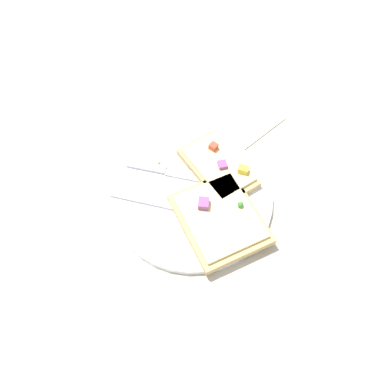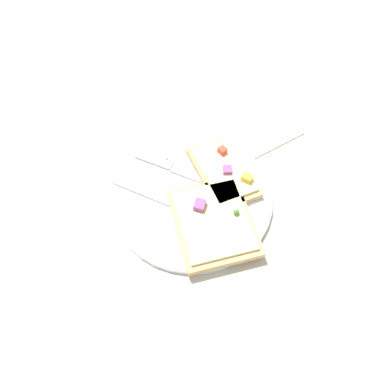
{
  "view_description": "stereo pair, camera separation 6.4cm",
  "coord_description": "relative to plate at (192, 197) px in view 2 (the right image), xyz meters",
  "views": [
    {
      "loc": [
        0.23,
        0.25,
        0.56
      ],
      "look_at": [
        0.0,
        0.0,
        0.02
      ],
      "focal_mm": 35.0,
      "sensor_mm": 36.0,
      "label": 1
    },
    {
      "loc": [
        0.18,
        0.29,
        0.56
      ],
      "look_at": [
        0.0,
        0.0,
        0.02
      ],
      "focal_mm": 35.0,
      "sensor_mm": 36.0,
      "label": 2
    }
  ],
  "objects": [
    {
      "name": "pizza_slice_corner",
      "position": [
        -0.07,
        -0.01,
        0.02
      ],
      "size": [
        0.1,
        0.15,
        0.03
      ],
      "rotation": [
        0.0,
        0.0,
        4.57
      ],
      "color": "tan",
      "rests_on": "plate"
    },
    {
      "name": "pizza_slice_main",
      "position": [
        -0.0,
        0.07,
        0.02
      ],
      "size": [
        0.16,
        0.18,
        0.03
      ],
      "rotation": [
        0.0,
        0.0,
        4.42
      ],
      "color": "tan",
      "rests_on": "plate"
    },
    {
      "name": "napkin",
      "position": [
        -0.2,
        -0.06,
        -0.0
      ],
      "size": [
        0.14,
        0.08,
        0.01
      ],
      "color": "beige",
      "rests_on": "ground"
    },
    {
      "name": "ground_plane",
      "position": [
        0.0,
        0.0,
        -0.01
      ],
      "size": [
        4.0,
        4.0,
        0.0
      ],
      "primitive_type": "plane",
      "color": "#BCB29E"
    },
    {
      "name": "plate",
      "position": [
        0.0,
        0.0,
        0.0
      ],
      "size": [
        0.28,
        0.28,
        0.01
      ],
      "color": "white",
      "rests_on": "ground"
    },
    {
      "name": "crumb_scatter",
      "position": [
        -0.0,
        -0.0,
        0.01
      ],
      "size": [
        0.03,
        0.14,
        0.01
      ],
      "color": "tan",
      "rests_on": "plate"
    },
    {
      "name": "knife",
      "position": [
        -0.0,
        -0.06,
        0.01
      ],
      "size": [
        0.12,
        0.17,
        0.01
      ],
      "rotation": [
        0.0,
        0.0,
        8.46
      ],
      "color": "#B7B7BC",
      "rests_on": "plate"
    },
    {
      "name": "fork",
      "position": [
        0.03,
        0.01,
        0.01
      ],
      "size": [
        0.14,
        0.2,
        0.01
      ],
      "rotation": [
        0.0,
        0.0,
        8.45
      ],
      "color": "#B7B7BC",
      "rests_on": "plate"
    }
  ]
}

